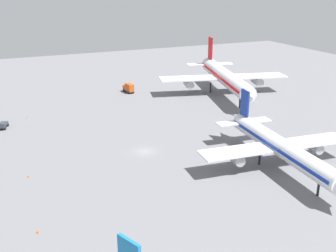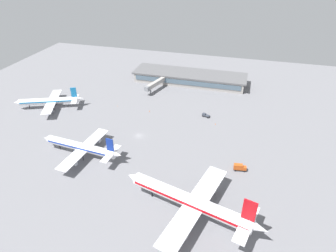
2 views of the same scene
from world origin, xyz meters
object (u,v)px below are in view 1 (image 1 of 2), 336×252
(airplane_taxiing, at_px, (280,147))
(catering_truck, at_px, (129,88))
(pushback_tractor, at_px, (3,125))
(safety_cone_mid_apron, at_px, (27,117))
(airplane_at_gate, at_px, (225,77))
(safety_cone_near_gate, at_px, (38,232))
(safety_cone_far_side, at_px, (28,176))

(airplane_taxiing, height_order, catering_truck, airplane_taxiing)
(pushback_tractor, relative_size, safety_cone_mid_apron, 7.95)
(airplane_at_gate, bearing_deg, airplane_taxiing, -5.56)
(airplane_at_gate, relative_size, safety_cone_mid_apron, 93.65)
(pushback_tractor, height_order, safety_cone_near_gate, pushback_tractor)
(airplane_at_gate, xyz_separation_m, airplane_taxiing, (57.78, -21.45, -1.44))
(safety_cone_mid_apron, bearing_deg, airplane_taxiing, 38.26)
(airplane_at_gate, relative_size, pushback_tractor, 11.78)
(airplane_taxiing, height_order, safety_cone_far_side, airplane_taxiing)
(safety_cone_near_gate, xyz_separation_m, safety_cone_mid_apron, (-62.84, 5.52, 0.00))
(pushback_tractor, height_order, safety_cone_mid_apron, pushback_tractor)
(pushback_tractor, distance_m, safety_cone_mid_apron, 10.01)
(safety_cone_mid_apron, bearing_deg, airplane_at_gate, 89.58)
(pushback_tractor, distance_m, safety_cone_far_side, 34.45)
(airplane_taxiing, xyz_separation_m, catering_truck, (-74.00, -8.87, -3.18))
(airplane_at_gate, xyz_separation_m, safety_cone_near_gate, (62.35, -72.92, -6.01))
(airplane_at_gate, relative_size, safety_cone_near_gate, 93.65)
(airplane_at_gate, xyz_separation_m, catering_truck, (-16.22, -30.32, -4.62))
(airplane_at_gate, distance_m, safety_cone_mid_apron, 67.67)
(safety_cone_far_side, bearing_deg, pushback_tractor, -175.36)
(airplane_at_gate, xyz_separation_m, pushback_tractor, (6.39, -74.64, -5.34))
(airplane_taxiing, relative_size, safety_cone_mid_apron, 73.51)
(catering_truck, xyz_separation_m, safety_cone_mid_apron, (15.73, -37.08, -1.40))
(airplane_taxiing, distance_m, pushback_tractor, 74.06)
(airplane_taxiing, relative_size, safety_cone_far_side, 73.51)
(catering_truck, distance_m, safety_cone_near_gate, 89.39)
(airplane_at_gate, bearing_deg, catering_truck, -103.34)
(safety_cone_near_gate, height_order, safety_cone_mid_apron, same)
(airplane_at_gate, distance_m, airplane_taxiing, 61.65)
(safety_cone_near_gate, height_order, safety_cone_far_side, same)
(airplane_taxiing, xyz_separation_m, safety_cone_far_side, (-17.07, -50.40, -4.58))
(airplane_taxiing, relative_size, catering_truck, 7.60)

